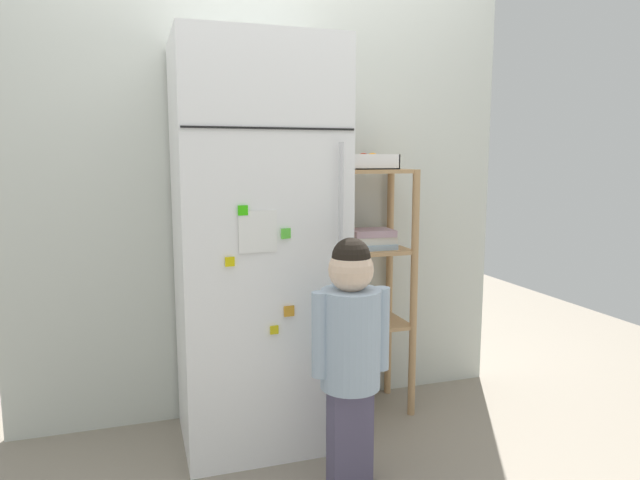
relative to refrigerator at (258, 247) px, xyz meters
The scene contains 6 objects.
ground_plane 0.89m from the refrigerator, ahead, with size 6.00×6.00×0.00m, color gray.
kitchen_wall_back 0.42m from the refrigerator, 67.84° to the left, with size 2.49×0.03×2.27m, color silver.
refrigerator is the anchor object (origin of this frame).
child_standing 0.62m from the refrigerator, 63.47° to the right, with size 0.32×0.23×0.98m.
pantry_shelf_unit 0.62m from the refrigerator, 11.62° to the left, with size 0.38×0.31×1.22m.
fruit_bin 0.69m from the refrigerator, 12.15° to the left, with size 0.26×0.20×0.08m.
Camera 1 is at (-0.64, -2.42, 1.27)m, focal length 31.95 mm.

